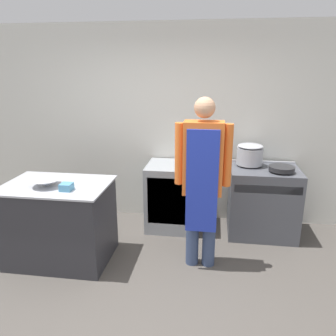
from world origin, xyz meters
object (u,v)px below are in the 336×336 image
object	(u,v)px
fridge_unit	(174,196)
person_cook	(203,175)
mixing_bowl	(46,182)
saute_pan	(282,168)
stock_pot	(250,154)
plastic_tub	(66,187)
stove	(263,202)

from	to	relation	value
fridge_unit	person_cook	bearing A→B (deg)	-65.45
mixing_bowl	saute_pan	distance (m)	2.74
person_cook	mixing_bowl	world-z (taller)	person_cook
stock_pot	saute_pan	world-z (taller)	stock_pot
person_cook	plastic_tub	bearing A→B (deg)	-169.41
person_cook	saute_pan	xyz separation A→B (m)	(0.94, 0.73, -0.10)
person_cook	stock_pot	bearing A→B (deg)	59.40
stove	mixing_bowl	world-z (taller)	mixing_bowl
fridge_unit	person_cook	distance (m)	1.14
mixing_bowl	stock_pot	world-z (taller)	stock_pot
plastic_tub	stock_pot	xyz separation A→B (m)	(1.95, 1.22, 0.11)
plastic_tub	stock_pot	world-z (taller)	stock_pot
person_cook	stock_pot	size ratio (longest dim) A/B	5.56
stove	fridge_unit	bearing A→B (deg)	178.21
fridge_unit	mixing_bowl	bearing A→B (deg)	-139.86
stove	saute_pan	world-z (taller)	saute_pan
stove	saute_pan	distance (m)	0.53
stove	stock_pot	xyz separation A→B (m)	(-0.19, 0.12, 0.60)
stock_pot	mixing_bowl	bearing A→B (deg)	-153.02
plastic_tub	saute_pan	size ratio (longest dim) A/B	0.39
person_cook	plastic_tub	xyz separation A→B (m)	(-1.38, -0.26, -0.10)
fridge_unit	plastic_tub	distance (m)	1.58
stove	mixing_bowl	xyz separation A→B (m)	(-2.41, -1.01, 0.50)
saute_pan	stock_pot	bearing A→B (deg)	148.02
fridge_unit	saute_pan	distance (m)	1.44
person_cook	stove	bearing A→B (deg)	48.00
stock_pot	fridge_unit	bearing A→B (deg)	-175.36
fridge_unit	mixing_bowl	xyz separation A→B (m)	(-1.25, -1.05, 0.50)
fridge_unit	plastic_tub	bearing A→B (deg)	-130.52
plastic_tub	saute_pan	bearing A→B (deg)	23.20
saute_pan	fridge_unit	bearing A→B (deg)	173.63
stock_pot	saute_pan	distance (m)	0.45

